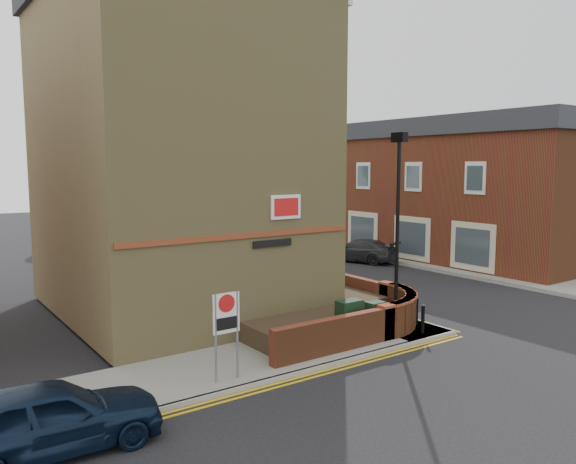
# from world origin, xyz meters

# --- Properties ---
(ground) EXTENTS (120.00, 120.00, 0.00)m
(ground) POSITION_xyz_m (0.00, 0.00, 0.00)
(ground) COLOR black
(ground) RESTS_ON ground
(pavement_corner) EXTENTS (13.00, 3.00, 0.12)m
(pavement_corner) POSITION_xyz_m (-3.50, 1.50, 0.06)
(pavement_corner) COLOR gray
(pavement_corner) RESTS_ON ground
(pavement_main) EXTENTS (2.00, 32.00, 0.12)m
(pavement_main) POSITION_xyz_m (2.00, 16.00, 0.06)
(pavement_main) COLOR gray
(pavement_main) RESTS_ON ground
(pavement_far) EXTENTS (4.00, 40.00, 0.12)m
(pavement_far) POSITION_xyz_m (13.00, 13.00, 0.06)
(pavement_far) COLOR gray
(pavement_far) RESTS_ON ground
(kerb_side) EXTENTS (13.00, 0.15, 0.12)m
(kerb_side) POSITION_xyz_m (-3.50, 0.00, 0.06)
(kerb_side) COLOR gray
(kerb_side) RESTS_ON ground
(kerb_main_near) EXTENTS (0.15, 32.00, 0.12)m
(kerb_main_near) POSITION_xyz_m (3.00, 16.00, 0.06)
(kerb_main_near) COLOR gray
(kerb_main_near) RESTS_ON ground
(kerb_main_far) EXTENTS (0.15, 40.00, 0.12)m
(kerb_main_far) POSITION_xyz_m (11.00, 13.00, 0.06)
(kerb_main_far) COLOR gray
(kerb_main_far) RESTS_ON ground
(yellow_lines_side) EXTENTS (13.00, 0.28, 0.01)m
(yellow_lines_side) POSITION_xyz_m (-3.50, -0.25, 0.01)
(yellow_lines_side) COLOR gold
(yellow_lines_side) RESTS_ON ground
(yellow_lines_main) EXTENTS (0.28, 32.00, 0.01)m
(yellow_lines_main) POSITION_xyz_m (3.25, 16.00, 0.01)
(yellow_lines_main) COLOR gold
(yellow_lines_main) RESTS_ON ground
(corner_building) EXTENTS (8.95, 10.40, 13.60)m
(corner_building) POSITION_xyz_m (-2.84, 8.00, 6.23)
(corner_building) COLOR #9A8A52
(corner_building) RESTS_ON ground
(garden_wall) EXTENTS (6.80, 6.00, 1.20)m
(garden_wall) POSITION_xyz_m (0.00, 2.50, 0.00)
(garden_wall) COLOR brown
(garden_wall) RESTS_ON ground
(lamppost) EXTENTS (0.25, 0.50, 6.30)m
(lamppost) POSITION_xyz_m (1.60, 1.20, 3.34)
(lamppost) COLOR black
(lamppost) RESTS_ON pavement_corner
(utility_cabinet_large) EXTENTS (0.80, 0.45, 1.20)m
(utility_cabinet_large) POSITION_xyz_m (-0.30, 1.30, 0.72)
(utility_cabinet_large) COLOR black
(utility_cabinet_large) RESTS_ON pavement_corner
(utility_cabinet_small) EXTENTS (0.55, 0.40, 1.10)m
(utility_cabinet_small) POSITION_xyz_m (0.50, 1.00, 0.67)
(utility_cabinet_small) COLOR black
(utility_cabinet_small) RESTS_ON pavement_corner
(bollard_near) EXTENTS (0.11, 0.11, 0.90)m
(bollard_near) POSITION_xyz_m (2.00, 0.40, 0.57)
(bollard_near) COLOR black
(bollard_near) RESTS_ON pavement_corner
(bollard_far) EXTENTS (0.11, 0.11, 0.90)m
(bollard_far) POSITION_xyz_m (2.60, 1.20, 0.57)
(bollard_far) COLOR black
(bollard_far) RESTS_ON pavement_corner
(zone_sign) EXTENTS (0.72, 0.07, 2.20)m
(zone_sign) POSITION_xyz_m (-5.00, 0.50, 1.64)
(zone_sign) COLOR slate
(zone_sign) RESTS_ON pavement_corner
(far_terrace) EXTENTS (5.40, 30.40, 8.00)m
(far_terrace) POSITION_xyz_m (14.50, 17.00, 4.04)
(far_terrace) COLOR brown
(far_terrace) RESTS_ON ground
(far_terrace_cream) EXTENTS (5.40, 12.40, 8.00)m
(far_terrace_cream) POSITION_xyz_m (14.50, 38.00, 4.05)
(far_terrace_cream) COLOR beige
(far_terrace_cream) RESTS_ON ground
(tree_near) EXTENTS (3.64, 3.65, 6.70)m
(tree_near) POSITION_xyz_m (2.00, 14.05, 4.70)
(tree_near) COLOR #382B1E
(tree_near) RESTS_ON pavement_main
(tree_mid) EXTENTS (4.03, 4.03, 7.42)m
(tree_mid) POSITION_xyz_m (2.00, 22.05, 5.20)
(tree_mid) COLOR #382B1E
(tree_mid) RESTS_ON pavement_main
(tree_far) EXTENTS (3.81, 3.81, 7.00)m
(tree_far) POSITION_xyz_m (2.00, 30.05, 4.91)
(tree_far) COLOR #382B1E
(tree_far) RESTS_ON pavement_main
(traffic_light_assembly) EXTENTS (0.20, 0.16, 4.20)m
(traffic_light_assembly) POSITION_xyz_m (2.40, 25.00, 2.78)
(traffic_light_assembly) COLOR black
(traffic_light_assembly) RESTS_ON pavement_main
(navy_hatchback) EXTENTS (4.18, 1.81, 1.40)m
(navy_hatchback) POSITION_xyz_m (-9.33, -0.50, 0.70)
(navy_hatchback) COLOR black
(navy_hatchback) RESTS_ON ground
(silver_car_near) EXTENTS (2.04, 4.77, 1.53)m
(silver_car_near) POSITION_xyz_m (5.00, 15.06, 0.77)
(silver_car_near) COLOR #94979A
(silver_car_near) RESTS_ON ground
(red_car_main) EXTENTS (2.98, 4.58, 1.17)m
(red_car_main) POSITION_xyz_m (4.38, 16.00, 0.59)
(red_car_main) COLOR maroon
(red_car_main) RESTS_ON ground
(grey_car_far) EXTENTS (3.29, 4.76, 1.28)m
(grey_car_far) POSITION_xyz_m (9.94, 12.07, 0.64)
(grey_car_far) COLOR #2C2D31
(grey_car_far) RESTS_ON ground
(silver_car_far) EXTENTS (1.90, 3.75, 1.22)m
(silver_car_far) POSITION_xyz_m (10.09, 18.59, 0.61)
(silver_car_far) COLOR #A6A7AD
(silver_car_far) RESTS_ON ground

